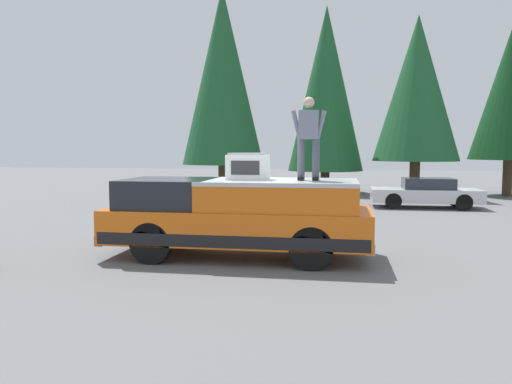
% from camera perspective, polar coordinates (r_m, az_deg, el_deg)
% --- Properties ---
extents(ground_plane, '(90.00, 90.00, 0.00)m').
position_cam_1_polar(ground_plane, '(11.09, -1.40, -6.95)').
color(ground_plane, slate).
extents(pickup_truck, '(2.01, 5.54, 1.65)m').
position_cam_1_polar(pickup_truck, '(10.46, -2.04, -2.82)').
color(pickup_truck, orange).
rests_on(pickup_truck, ground).
extents(compressor_unit, '(0.65, 0.84, 0.56)m').
position_cam_1_polar(compressor_unit, '(10.39, -0.93, 2.96)').
color(compressor_unit, silver).
rests_on(compressor_unit, pickup_truck).
extents(person_on_truck_bed, '(0.29, 0.72, 1.69)m').
position_cam_1_polar(person_on_truck_bed, '(10.16, 6.08, 6.41)').
color(person_on_truck_bed, '#4C515B').
rests_on(person_on_truck_bed, pickup_truck).
extents(parked_car_silver, '(1.64, 4.10, 1.16)m').
position_cam_1_polar(parked_car_silver, '(20.38, 18.96, -0.10)').
color(parked_car_silver, silver).
rests_on(parked_car_silver, ground).
extents(conifer_far_left, '(3.71, 3.71, 8.26)m').
position_cam_1_polar(conifer_far_left, '(27.09, 27.32, 10.19)').
color(conifer_far_left, '#4C3826').
rests_on(conifer_far_left, ground).
extents(conifer_left, '(4.05, 4.05, 8.60)m').
position_cam_1_polar(conifer_left, '(25.20, 18.05, 11.25)').
color(conifer_left, '#4C3826').
rests_on(conifer_left, ground).
extents(conifer_center_left, '(3.89, 3.89, 9.61)m').
position_cam_1_polar(conifer_center_left, '(26.36, 8.07, 11.66)').
color(conifer_center_left, '#4C3826').
rests_on(conifer_center_left, ground).
extents(conifer_center_right, '(4.03, 4.03, 10.18)m').
position_cam_1_polar(conifer_center_right, '(25.06, -3.87, 13.13)').
color(conifer_center_right, '#4C3826').
rests_on(conifer_center_right, ground).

